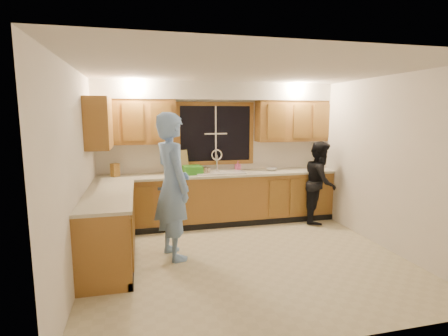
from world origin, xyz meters
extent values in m
plane|color=beige|center=(0.00, 0.00, 0.00)|extent=(4.20, 4.20, 0.00)
plane|color=silver|center=(0.00, 0.00, 2.50)|extent=(4.20, 4.20, 0.00)
plane|color=white|center=(0.00, 1.90, 1.25)|extent=(4.20, 0.00, 4.20)
plane|color=white|center=(-2.10, 0.00, 1.25)|extent=(0.00, 3.80, 3.80)
plane|color=white|center=(2.10, 0.00, 1.25)|extent=(0.00, 3.80, 3.80)
cube|color=#9D6A2D|center=(0.00, 1.60, 0.44)|extent=(4.20, 0.60, 0.88)
cube|color=#9D6A2D|center=(-1.80, 0.35, 0.44)|extent=(0.60, 1.90, 0.88)
cube|color=beige|center=(0.00, 1.58, 0.90)|extent=(4.20, 0.63, 0.04)
cube|color=beige|center=(-1.79, 0.35, 0.90)|extent=(0.63, 1.90, 0.04)
cube|color=#9D6A2D|center=(-1.43, 1.73, 1.83)|extent=(1.35, 0.33, 0.75)
cube|color=#9D6A2D|center=(1.43, 1.73, 1.83)|extent=(1.35, 0.33, 0.75)
cube|color=#9D6A2D|center=(-1.94, 1.12, 1.83)|extent=(0.33, 0.90, 0.75)
cube|color=silver|center=(0.00, 1.72, 2.35)|extent=(4.20, 0.35, 0.30)
cube|color=black|center=(0.00, 1.90, 1.60)|extent=(1.30, 0.01, 1.00)
cube|color=#9D6A2D|center=(0.00, 1.89, 2.14)|extent=(1.44, 0.03, 0.07)
cube|color=#9D6A2D|center=(0.00, 1.89, 1.07)|extent=(1.44, 0.03, 0.07)
cube|color=#9D6A2D|center=(-0.69, 1.89, 1.60)|extent=(0.07, 0.03, 1.00)
cube|color=#9D6A2D|center=(0.69, 1.89, 1.60)|extent=(0.07, 0.03, 1.00)
cube|color=silver|center=(0.00, 1.60, 0.93)|extent=(0.86, 0.52, 0.03)
cube|color=silver|center=(-0.21, 1.60, 0.84)|extent=(0.38, 0.42, 0.18)
cube|color=silver|center=(0.21, 1.60, 0.84)|extent=(0.38, 0.42, 0.18)
cylinder|color=silver|center=(0.00, 1.80, 1.08)|extent=(0.04, 0.04, 0.28)
torus|color=silver|center=(0.00, 1.80, 1.22)|extent=(0.21, 0.03, 0.21)
cube|color=white|center=(-0.85, 1.59, 0.41)|extent=(0.60, 0.56, 0.82)
cube|color=white|center=(-1.80, -0.22, 0.45)|extent=(0.58, 0.75, 0.90)
imported|color=#7BA7EA|center=(-0.95, 0.29, 0.99)|extent=(0.66, 0.83, 1.98)
imported|color=black|center=(1.79, 1.24, 0.74)|extent=(0.86, 0.91, 1.48)
cube|color=olive|center=(-1.77, 1.65, 1.03)|extent=(0.16, 0.16, 0.22)
cube|color=tan|center=(-0.66, 1.77, 1.12)|extent=(0.32, 0.21, 0.40)
cube|color=#358F25|center=(-0.48, 1.58, 0.99)|extent=(0.33, 0.31, 0.15)
imported|color=#D7518E|center=(0.39, 1.76, 1.01)|extent=(0.11, 0.11, 0.18)
imported|color=silver|center=(1.00, 1.62, 0.94)|extent=(0.26, 0.26, 0.05)
cylinder|color=#B6A78C|center=(-0.28, 1.46, 0.99)|extent=(0.09, 0.09, 0.13)
cylinder|color=#B6A78C|center=(-0.21, 1.52, 0.98)|extent=(0.07, 0.07, 0.11)
camera|label=1|loc=(-1.38, -4.36, 1.95)|focal=28.00mm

